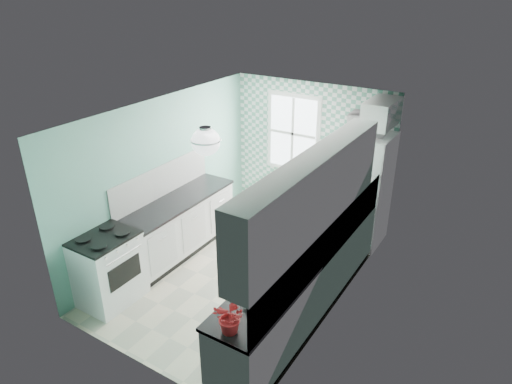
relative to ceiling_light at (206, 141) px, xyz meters
The scene contains 26 objects.
floor 2.47m from the ceiling_light, 90.00° to the left, with size 3.00×4.40×0.02m, color beige.
ceiling 0.82m from the ceiling_light, 90.00° to the left, with size 3.00×4.40×0.02m, color white.
wall_back 3.20m from the ceiling_light, 90.00° to the left, with size 3.00×0.02×2.50m, color #6CAD9B.
wall_front 1.77m from the ceiling_light, 90.00° to the right, with size 3.00×0.02×2.50m, color #6CAD9B.
wall_left 2.02m from the ceiling_light, 152.09° to the left, with size 0.02×4.40×2.50m, color #6CAD9B.
wall_right 2.02m from the ceiling_light, 27.91° to the left, with size 0.02×4.40×2.50m, color #6CAD9B.
accent_wall 3.17m from the ceiling_light, 90.00° to the left, with size 3.00×0.01×2.50m, color #5DA08A.
window 3.08m from the ceiling_light, 96.74° to the left, with size 1.04×0.05×1.44m.
backsplash_right 1.91m from the ceiling_light, 15.05° to the left, with size 0.02×3.60×0.51m, color white.
backsplash_left 2.00m from the ceiling_light, 154.02° to the left, with size 0.02×2.15×0.51m, color white.
upper_cabinets_right 1.41m from the ceiling_light, ahead, with size 0.33×3.20×0.90m, color silver.
upper_cabinet_fridge 2.93m from the ceiling_light, 63.70° to the left, with size 0.40×0.74×0.40m, color silver.
ceiling_light is the anchor object (origin of this frame).
base_cabinets_right 2.26m from the ceiling_light, 18.43° to the left, with size 0.60×3.60×0.90m, color white.
countertop_right 1.88m from the ceiling_light, 18.65° to the left, with size 0.63×3.60×0.04m, color black.
base_cabinets_left 2.34m from the ceiling_light, 148.86° to the left, with size 0.60×2.15×0.90m, color white.
countertop_left 1.97m from the ceiling_light, 148.54° to the left, with size 0.63×2.15×0.04m, color black.
fridge 3.16m from the ceiling_light, 67.05° to the left, with size 0.82×0.81×1.89m.
stove 2.29m from the ceiling_light, 148.16° to the right, with size 0.66×0.82×0.99m.
sink 2.30m from the ceiling_light, 48.86° to the left, with size 0.52×0.43×0.53m.
rug 2.76m from the ceiling_light, 75.80° to the left, with size 0.64×0.91×0.01m, color maroon.
dish_towel 2.66m from the ceiling_light, 62.40° to the left, with size 0.02×0.26×0.39m, color #5FA4A0.
fruit_bowl 1.98m from the ceiling_light, 34.07° to the right, with size 0.24×0.24×0.06m, color silver.
potted_plant 2.11m from the ceiling_light, 46.24° to the right, with size 0.32×0.28×0.36m, color #A91A34.
soap_bottle 2.40m from the ceiling_light, 51.87° to the left, with size 0.08×0.09×0.19m, color #89B1BC.
microwave 2.86m from the ceiling_light, 67.05° to the left, with size 0.57×0.38×0.31m, color silver.
Camera 1 is at (3.23, -4.86, 4.09)m, focal length 32.00 mm.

